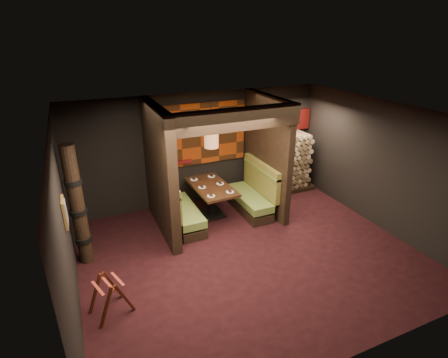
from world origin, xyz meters
TOP-DOWN VIEW (x-y plane):
  - floor at (0.00, 0.00)m, footprint 6.50×5.50m
  - ceiling at (0.00, 0.00)m, footprint 6.50×5.50m
  - wall_back at (0.00, 2.76)m, footprint 6.50×0.02m
  - wall_front at (0.00, -2.76)m, footprint 6.50×0.02m
  - wall_left at (-3.26, 0.00)m, footprint 0.02×5.50m
  - wall_right at (3.26, 0.00)m, footprint 0.02×5.50m
  - partition_left at (-1.35, 1.65)m, footprint 0.20×2.20m
  - partition_right at (1.30, 1.70)m, footprint 0.15×2.10m
  - header_beam at (-0.02, 0.70)m, footprint 2.85×0.18m
  - tapa_back_panel at (-0.02, 2.71)m, footprint 2.40×0.06m
  - tapa_side_panel at (-1.23, 1.82)m, footprint 0.04×1.85m
  - lacquer_shelf at (-0.60, 2.65)m, footprint 0.60×0.12m
  - booth_bench_left at (-0.96, 1.65)m, footprint 0.68×1.60m
  - booth_bench_right at (0.93, 1.65)m, footprint 0.68×1.60m
  - dining_table at (-0.11, 1.81)m, footprint 0.88×1.54m
  - place_settings at (-0.11, 1.81)m, footprint 0.69×1.23m
  - pendant_lamp at (-0.11, 1.76)m, footprint 0.32×0.32m
  - framed_picture at (-3.22, 0.10)m, footprint 0.05×0.36m
  - luggage_rack at (-2.78, -0.51)m, footprint 0.74×0.62m
  - totem_column at (-3.05, 1.10)m, footprint 0.31×0.31m
  - firewood_stack at (2.29, 2.35)m, footprint 1.73×0.70m
  - mosaic_header at (2.29, 2.68)m, footprint 1.83×0.10m
  - bay_front_post at (1.39, 1.96)m, footprint 0.08×0.08m

SIDE VIEW (x-z plane):
  - floor at x=0.00m, z-range -0.02..0.00m
  - luggage_rack at x=-2.78m, z-range 0.00..0.69m
  - booth_bench_left at x=-0.96m, z-range -0.17..0.97m
  - booth_bench_right at x=0.93m, z-range -0.17..0.97m
  - dining_table at x=-0.11m, z-range 0.16..0.96m
  - place_settings at x=-0.11m, z-range 0.79..0.82m
  - firewood_stack at x=2.29m, z-range 0.00..1.64m
  - lacquer_shelf at x=-0.60m, z-range 1.15..1.21m
  - totem_column at x=-3.05m, z-range -0.01..2.39m
  - wall_back at x=0.00m, z-range 0.00..2.85m
  - wall_front at x=0.00m, z-range 0.00..2.85m
  - wall_left at x=-3.26m, z-range 0.00..2.85m
  - wall_right at x=3.26m, z-range 0.00..2.85m
  - partition_left at x=-1.35m, z-range 0.00..2.85m
  - partition_right at x=1.30m, z-range 0.00..2.85m
  - bay_front_post at x=1.39m, z-range 0.00..2.85m
  - framed_picture at x=-3.22m, z-range 1.39..1.85m
  - tapa_back_panel at x=-0.02m, z-range 1.04..2.60m
  - tapa_side_panel at x=-1.23m, z-range 1.12..2.58m
  - mosaic_header at x=2.29m, z-range 1.64..2.20m
  - pendant_lamp at x=-0.11m, z-range 1.45..2.54m
  - header_beam at x=-0.02m, z-range 2.41..2.85m
  - ceiling at x=0.00m, z-range 2.85..2.87m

